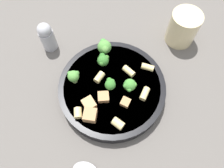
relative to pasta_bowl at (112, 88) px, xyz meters
The scene contains 19 objects.
ground_plane 0.02m from the pasta_bowl, ahead, with size 2.00×2.00×0.00m, color #5B5651.
pasta_bowl is the anchor object (origin of this frame).
broccoli_floret_0 0.10m from the pasta_bowl, 133.66° to the left, with size 0.03×0.03×0.04m.
broccoli_floret_1 0.03m from the pasta_bowl, 102.41° to the right, with size 0.02×0.02×0.03m.
broccoli_floret_2 0.05m from the pasta_bowl, 22.39° to the left, with size 0.03×0.03×0.03m.
broccoli_floret_3 0.09m from the pasta_bowl, 156.50° to the right, with size 0.03×0.03×0.04m.
broccoli_floret_4 0.07m from the pasta_bowl, 141.89° to the left, with size 0.03×0.03×0.03m.
rigatoni_0 0.09m from the pasta_bowl, 60.60° to the left, with size 0.01×0.01×0.03m, color #E0C67F.
rigatoni_1 0.05m from the pasta_bowl, 73.73° to the left, with size 0.01×0.01×0.03m, color #E0C67F.
rigatoni_2 0.08m from the pasta_bowl, 14.95° to the left, with size 0.01×0.01×0.03m, color #E0C67F.
rigatoni_3 0.10m from the pasta_bowl, 104.84° to the right, with size 0.02×0.02×0.02m, color #E0C67F.
rigatoni_4 0.04m from the pasta_bowl, behind, with size 0.02×0.02×0.03m, color #E0C67F.
rigatoni_5 0.09m from the pasta_bowl, 49.82° to the right, with size 0.02×0.02×0.02m, color #E0C67F.
chicken_chunk_0 0.09m from the pasta_bowl, 87.33° to the right, with size 0.03×0.03×0.02m, color #A87A4C.
chicken_chunk_1 0.05m from the pasta_bowl, 22.78° to the right, with size 0.02×0.02×0.01m, color #A87A4C.
chicken_chunk_2 0.07m from the pasta_bowl, 104.72° to the right, with size 0.03×0.02×0.02m, color tan.
chicken_chunk_3 0.04m from the pasta_bowl, 88.81° to the right, with size 0.02×0.02×0.01m, color #A87A4C.
drinking_glass 0.24m from the pasta_bowl, 73.47° to the left, with size 0.07×0.07×0.09m.
pepper_shaker 0.21m from the pasta_bowl, behind, with size 0.04×0.04×0.08m.
Camera 1 is at (0.11, -0.17, 0.47)m, focal length 35.00 mm.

